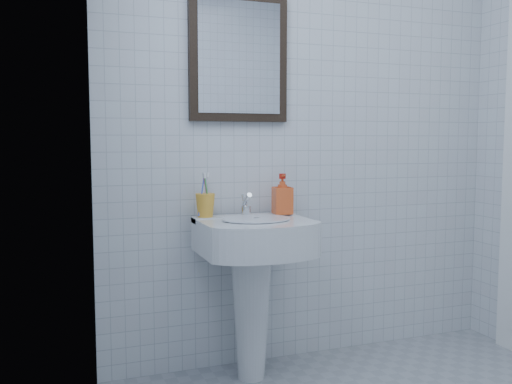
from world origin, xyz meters
name	(u,v)px	position (x,y,z in m)	size (l,w,h in m)	color
wall_back	(309,121)	(0.00, 1.20, 1.25)	(2.20, 0.02, 2.50)	silver
wall_left	(127,102)	(-1.10, 0.00, 1.25)	(0.02, 2.40, 2.50)	silver
washbasin	(253,271)	(-0.39, 0.98, 0.53)	(0.51, 0.38, 0.79)	silver
faucet	(246,206)	(-0.39, 1.08, 0.83)	(0.05, 0.10, 0.12)	silver
toothbrush_cup	(205,205)	(-0.59, 1.10, 0.84)	(0.09, 0.09, 0.11)	gold
soap_dispenser	(282,194)	(-0.20, 1.07, 0.88)	(0.09, 0.09, 0.20)	#C84813
wall_mirror	(239,58)	(-0.39, 1.18, 1.55)	(0.50, 0.04, 0.62)	black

